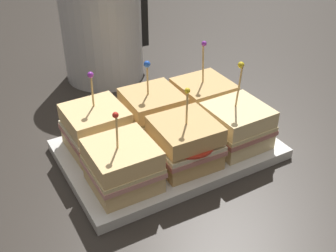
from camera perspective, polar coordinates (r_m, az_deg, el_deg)
name	(u,v)px	position (r m, az deg, el deg)	size (l,w,h in m)	color
ground_plane	(168,153)	(0.76, 0.00, -3.71)	(6.00, 6.00, 0.00)	#2D2823
serving_platter	(168,149)	(0.75, 0.00, -3.16)	(0.37, 0.24, 0.02)	silver
sandwich_front_left	(123,166)	(0.64, -6.18, -5.35)	(0.10, 0.10, 0.13)	#DBB77A
sandwich_front_center	(186,143)	(0.69, 2.43, -2.27)	(0.10, 0.11, 0.14)	tan
sandwich_front_right	(237,126)	(0.74, 9.30, 0.05)	(0.10, 0.10, 0.16)	beige
sandwich_back_left	(96,129)	(0.73, -9.70, -0.37)	(0.10, 0.10, 0.14)	#DBB77A
sandwich_back_center	(152,112)	(0.77, -2.13, 1.86)	(0.10, 0.10, 0.14)	tan
sandwich_back_right	(203,99)	(0.81, 4.78, 3.62)	(0.10, 0.10, 0.15)	tan
kettle_steel	(102,27)	(0.99, -8.93, 13.15)	(0.20, 0.18, 0.27)	#B7BABF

